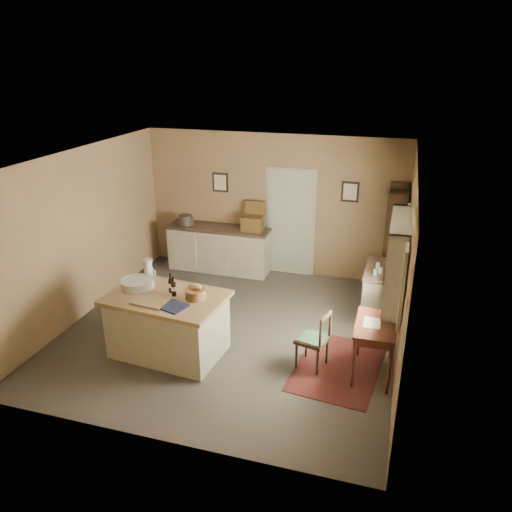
{
  "coord_description": "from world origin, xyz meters",
  "views": [
    {
      "loc": [
        2.32,
        -6.42,
        4.02
      ],
      "look_at": [
        0.3,
        0.37,
        1.15
      ],
      "focal_mm": 35.0,
      "sensor_mm": 36.0,
      "label": 1
    }
  ],
  "objects_px": {
    "desk_chair": "(312,340)",
    "right_cabinet": "(381,294)",
    "work_island": "(168,323)",
    "writing_desk": "(375,330)",
    "shelving_unit": "(396,244)",
    "sideboard": "(220,247)"
  },
  "relations": [
    {
      "from": "sideboard",
      "to": "writing_desk",
      "type": "relative_size",
      "value": 2.35
    },
    {
      "from": "desk_chair",
      "to": "right_cabinet",
      "type": "relative_size",
      "value": 0.83
    },
    {
      "from": "work_island",
      "to": "desk_chair",
      "type": "relative_size",
      "value": 2.04
    },
    {
      "from": "sideboard",
      "to": "writing_desk",
      "type": "distance_m",
      "value": 4.2
    },
    {
      "from": "right_cabinet",
      "to": "shelving_unit",
      "type": "height_order",
      "value": "shelving_unit"
    },
    {
      "from": "work_island",
      "to": "shelving_unit",
      "type": "distance_m",
      "value": 4.16
    },
    {
      "from": "sideboard",
      "to": "desk_chair",
      "type": "bearing_deg",
      "value": -49.49
    },
    {
      "from": "desk_chair",
      "to": "right_cabinet",
      "type": "xyz_separation_m",
      "value": [
        0.81,
        1.62,
        0.04
      ]
    },
    {
      "from": "work_island",
      "to": "desk_chair",
      "type": "bearing_deg",
      "value": 12.13
    },
    {
      "from": "desk_chair",
      "to": "right_cabinet",
      "type": "distance_m",
      "value": 1.81
    },
    {
      "from": "sideboard",
      "to": "right_cabinet",
      "type": "xyz_separation_m",
      "value": [
        3.19,
        -1.17,
        -0.02
      ]
    },
    {
      "from": "desk_chair",
      "to": "shelving_unit",
      "type": "height_order",
      "value": "shelving_unit"
    },
    {
      "from": "writing_desk",
      "to": "shelving_unit",
      "type": "height_order",
      "value": "shelving_unit"
    },
    {
      "from": "right_cabinet",
      "to": "shelving_unit",
      "type": "distance_m",
      "value": 1.11
    },
    {
      "from": "right_cabinet",
      "to": "sideboard",
      "type": "bearing_deg",
      "value": 159.91
    },
    {
      "from": "writing_desk",
      "to": "shelving_unit",
      "type": "bearing_deg",
      "value": 86.55
    },
    {
      "from": "work_island",
      "to": "writing_desk",
      "type": "xyz_separation_m",
      "value": [
        2.86,
        0.31,
        0.18
      ]
    },
    {
      "from": "right_cabinet",
      "to": "writing_desk",
      "type": "bearing_deg",
      "value": -89.99
    },
    {
      "from": "work_island",
      "to": "writing_desk",
      "type": "distance_m",
      "value": 2.88
    },
    {
      "from": "work_island",
      "to": "right_cabinet",
      "type": "relative_size",
      "value": 1.7
    },
    {
      "from": "work_island",
      "to": "sideboard",
      "type": "distance_m",
      "value": 3.05
    },
    {
      "from": "work_island",
      "to": "sideboard",
      "type": "relative_size",
      "value": 0.84
    }
  ]
}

